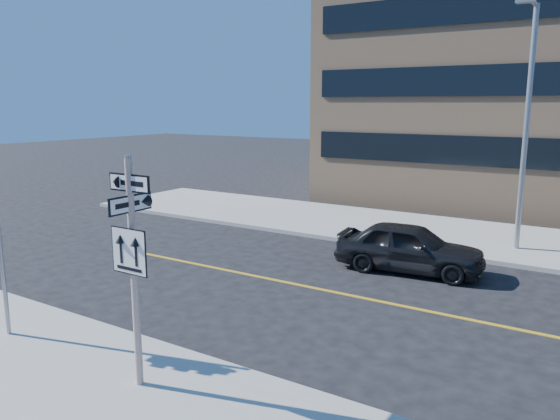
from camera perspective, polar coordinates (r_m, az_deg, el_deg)
The scene contains 5 objects.
ground at distance 12.17m, azimuth -5.56°, elevation -13.43°, with size 120.00×120.00×0.00m, color black.
sign_pole at distance 9.60m, azimuth -15.13°, elevation -5.05°, with size 0.92×0.92×4.06m.
parked_car_a at distance 17.04m, azimuth 13.38°, elevation -3.81°, with size 4.41×1.77×1.50m, color black.
streetlight_a at distance 19.66m, azimuth 24.36°, elevation 9.28°, with size 0.55×2.25×8.00m.
building_brick at distance 34.27m, azimuth 25.17°, elevation 16.71°, with size 18.00×18.00×18.00m, color tan.
Camera 1 is at (6.88, -8.68, 5.04)m, focal length 35.00 mm.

